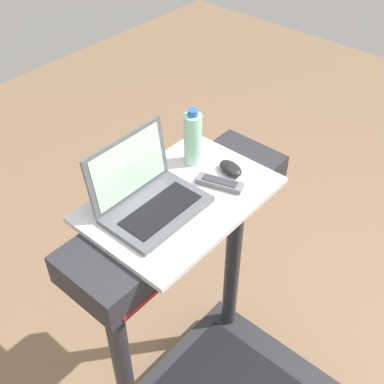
# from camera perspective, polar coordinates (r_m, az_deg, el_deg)

# --- Properties ---
(desk_board) EXTENTS (0.64, 0.43, 0.02)m
(desk_board) POSITION_cam_1_polar(r_m,az_deg,el_deg) (1.64, -1.32, -0.83)
(desk_board) COLOR silver
(desk_board) RESTS_ON treadmill_base
(laptop) EXTENTS (0.32, 0.24, 0.23)m
(laptop) POSITION_cam_1_polar(r_m,az_deg,el_deg) (1.57, -5.12, -0.44)
(laptop) COLOR #515459
(laptop) RESTS_ON desk_board
(computer_mouse) EXTENTS (0.08, 0.11, 0.03)m
(computer_mouse) POSITION_cam_1_polar(r_m,az_deg,el_deg) (1.73, 4.48, 2.74)
(computer_mouse) COLOR black
(computer_mouse) RESTS_ON desk_board
(water_bottle) EXTENTS (0.06, 0.06, 0.22)m
(water_bottle) POSITION_cam_1_polar(r_m,az_deg,el_deg) (1.72, 0.09, 6.20)
(water_bottle) COLOR #9EDBB2
(water_bottle) RESTS_ON desk_board
(tv_remote) EXTENTS (0.09, 0.17, 0.02)m
(tv_remote) POSITION_cam_1_polar(r_m,az_deg,el_deg) (1.67, 3.22, 1.03)
(tv_remote) COLOR slate
(tv_remote) RESTS_ON desk_board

